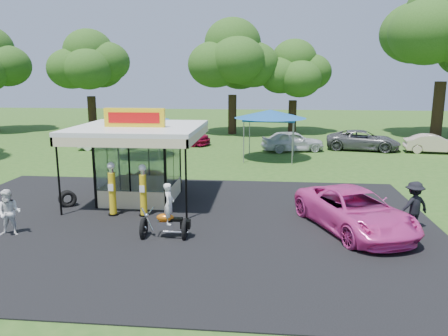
{
  "coord_description": "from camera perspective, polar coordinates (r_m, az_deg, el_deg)",
  "views": [
    {
      "loc": [
        3.59,
        -13.58,
        5.52
      ],
      "look_at": [
        1.86,
        4.0,
        1.78
      ],
      "focal_mm": 35.0,
      "sensor_mm": 36.0,
      "label": 1
    }
  ],
  "objects": [
    {
      "name": "ground",
      "position": [
        15.09,
        -8.68,
        -9.63
      ],
      "size": [
        120.0,
        120.0,
        0.0
      ],
      "primitive_type": "plane",
      "color": "#285119",
      "rests_on": "ground"
    },
    {
      "name": "motorcycle",
      "position": [
        15.17,
        -7.4,
        -6.28
      ],
      "size": [
        1.73,
        0.87,
        2.04
      ],
      "rotation": [
        0.0,
        0.0,
        0.04
      ],
      "color": "black",
      "rests_on": "ground"
    },
    {
      "name": "tent_west",
      "position": [
        30.25,
        -11.33,
        6.59
      ],
      "size": [
        4.44,
        4.44,
        3.1
      ],
      "rotation": [
        0.0,
        0.0,
        0.23
      ],
      "color": "gray",
      "rests_on": "ground"
    },
    {
      "name": "bg_car_c",
      "position": [
        32.82,
        8.94,
        3.5
      ],
      "size": [
        4.85,
        2.87,
        1.55
      ],
      "primitive_type": "imported",
      "rotation": [
        0.0,
        0.0,
        1.81
      ],
      "color": "silver",
      "rests_on": "ground"
    },
    {
      "name": "bg_car_d",
      "position": [
        34.66,
        17.69,
        3.48
      ],
      "size": [
        5.73,
        3.44,
        1.49
      ],
      "primitive_type": "imported",
      "rotation": [
        0.0,
        0.0,
        1.38
      ],
      "color": "#525355",
      "rests_on": "ground"
    },
    {
      "name": "gas_station_kiosk",
      "position": [
        19.75,
        -10.93,
        0.84
      ],
      "size": [
        5.4,
        5.4,
        4.18
      ],
      "color": "white",
      "rests_on": "ground"
    },
    {
      "name": "oak_far_b",
      "position": [
        45.76,
        -17.17,
        12.33
      ],
      "size": [
        8.18,
        8.18,
        9.76
      ],
      "color": "black",
      "rests_on": "ground"
    },
    {
      "name": "gas_pump_left",
      "position": [
        17.91,
        -14.39,
        -2.84
      ],
      "size": [
        0.41,
        0.41,
        2.21
      ],
      "color": "black",
      "rests_on": "ground"
    },
    {
      "name": "spectator_west",
      "position": [
        17.03,
        -26.26,
        -5.27
      ],
      "size": [
        0.91,
        0.77,
        1.67
      ],
      "primitive_type": "imported",
      "rotation": [
        0.0,
        0.0,
        0.18
      ],
      "color": "white",
      "rests_on": "ground"
    },
    {
      "name": "pink_sedan",
      "position": [
        16.52,
        16.65,
        -5.34
      ],
      "size": [
        4.32,
        5.93,
        1.5
      ],
      "primitive_type": "imported",
      "rotation": [
        0.0,
        0.0,
        0.38
      ],
      "color": "#E73EA1",
      "rests_on": "ground"
    },
    {
      "name": "oak_far_d",
      "position": [
        43.62,
        9.09,
        11.92
      ],
      "size": [
        7.38,
        7.38,
        8.78
      ],
      "color": "black",
      "rests_on": "ground"
    },
    {
      "name": "bg_car_b",
      "position": [
        35.94,
        -6.03,
        4.33
      ],
      "size": [
        5.81,
        3.45,
        1.58
      ],
      "primitive_type": "imported",
      "rotation": [
        0.0,
        0.0,
        1.33
      ],
      "color": "maroon",
      "rests_on": "ground"
    },
    {
      "name": "bg_car_a",
      "position": [
        34.57,
        -15.09,
        3.56
      ],
      "size": [
        4.55,
        2.42,
        1.43
      ],
      "primitive_type": "imported",
      "rotation": [
        0.0,
        0.0,
        1.79
      ],
      "color": "white",
      "rests_on": "ground"
    },
    {
      "name": "oak_far_c",
      "position": [
        42.21,
        1.12,
        13.58
      ],
      "size": [
        8.97,
        8.97,
        10.58
      ],
      "color": "black",
      "rests_on": "ground"
    },
    {
      "name": "bg_car_e",
      "position": [
        35.22,
        25.75,
        2.87
      ],
      "size": [
        4.25,
        1.92,
        1.35
      ],
      "primitive_type": "imported",
      "rotation": [
        0.0,
        0.0,
        1.45
      ],
      "color": "beige",
      "rests_on": "ground"
    },
    {
      "name": "asphalt_apron",
      "position": [
        16.91,
        -7.02,
        -7.11
      ],
      "size": [
        20.0,
        14.0,
        0.04
      ],
      "primitive_type": "cube",
      "color": "black",
      "rests_on": "ground"
    },
    {
      "name": "oak_far_e",
      "position": [
        44.41,
        26.94,
        15.09
      ],
      "size": [
        11.72,
        11.72,
        13.95
      ],
      "color": "black",
      "rests_on": "ground"
    },
    {
      "name": "spare_tires",
      "position": [
        19.87,
        -19.77,
        -3.81
      ],
      "size": [
        0.91,
        0.83,
        0.74
      ],
      "rotation": [
        0.0,
        0.0,
        0.55
      ],
      "color": "black",
      "rests_on": "ground"
    },
    {
      "name": "spectator_east_a",
      "position": [
        17.23,
        23.54,
        -4.57
      ],
      "size": [
        1.35,
        1.07,
        1.82
      ],
      "primitive_type": "imported",
      "rotation": [
        0.0,
        0.0,
        3.53
      ],
      "color": "black",
      "rests_on": "ground"
    },
    {
      "name": "gas_pump_right",
      "position": [
        17.57,
        -10.51,
        -3.06
      ],
      "size": [
        0.4,
        0.4,
        2.13
      ],
      "color": "black",
      "rests_on": "ground"
    },
    {
      "name": "kiosk_car",
      "position": [
        22.1,
        -9.19,
        -1.37
      ],
      "size": [
        2.82,
        1.13,
        0.96
      ],
      "primitive_type": "imported",
      "rotation": [
        0.0,
        0.0,
        1.57
      ],
      "color": "gold",
      "rests_on": "ground"
    },
    {
      "name": "tent_east",
      "position": [
        29.25,
        6.06,
        6.97
      ],
      "size": [
        4.76,
        4.76,
        3.32
      ],
      "rotation": [
        0.0,
        0.0,
        -0.08
      ],
      "color": "gray",
      "rests_on": "ground"
    }
  ]
}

